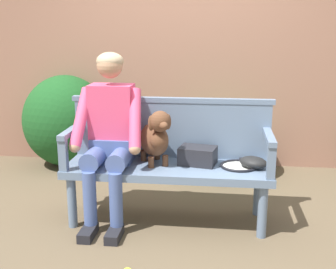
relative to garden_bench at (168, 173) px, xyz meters
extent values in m
plane|color=brown|center=(0.00, 0.00, -0.40)|extent=(40.00, 40.00, 0.00)
cube|color=#936651|center=(0.00, 1.69, 0.64)|extent=(8.00, 0.30, 2.09)
ellipsoid|color=#337538|center=(0.43, 1.29, -0.11)|extent=(1.08, 0.99, 0.59)
ellipsoid|color=#194C1E|center=(-1.30, 1.32, 0.10)|extent=(0.94, 0.93, 1.01)
cube|color=slate|center=(0.00, 0.00, 0.03)|extent=(1.61, 0.53, 0.06)
cylinder|color=slate|center=(-0.72, -0.20, -0.20)|extent=(0.07, 0.07, 0.40)
cylinder|color=slate|center=(0.72, -0.20, -0.20)|extent=(0.07, 0.07, 0.40)
cylinder|color=slate|center=(-0.72, 0.20, -0.20)|extent=(0.07, 0.07, 0.40)
cylinder|color=slate|center=(0.72, 0.20, -0.20)|extent=(0.07, 0.07, 0.40)
cube|color=slate|center=(0.00, 0.23, 0.29)|extent=(1.61, 0.05, 0.46)
cube|color=slate|center=(0.00, 0.23, 0.54)|extent=(1.65, 0.06, 0.04)
cube|color=slate|center=(-0.76, -0.22, 0.18)|extent=(0.06, 0.06, 0.24)
cube|color=slate|center=(-0.76, 0.00, 0.32)|extent=(0.06, 0.53, 0.04)
cube|color=slate|center=(0.76, -0.22, 0.18)|extent=(0.06, 0.06, 0.24)
cube|color=slate|center=(0.76, 0.00, 0.32)|extent=(0.06, 0.53, 0.04)
cube|color=black|center=(-0.56, -0.36, -0.37)|extent=(0.10, 0.24, 0.07)
cylinder|color=#475B93|center=(-0.56, -0.28, -0.13)|extent=(0.10, 0.10, 0.41)
cylinder|color=#475B93|center=(-0.56, -0.12, 0.14)|extent=(0.15, 0.33, 0.15)
cube|color=black|center=(-0.36, -0.36, -0.37)|extent=(0.10, 0.24, 0.07)
cylinder|color=#475B93|center=(-0.36, -0.28, -0.13)|extent=(0.10, 0.10, 0.41)
cylinder|color=#475B93|center=(-0.36, -0.12, 0.14)|extent=(0.15, 0.33, 0.15)
cube|color=#475B93|center=(-0.46, 0.05, 0.16)|extent=(0.32, 0.24, 0.20)
cube|color=#E04770|center=(-0.46, 0.07, 0.42)|extent=(0.34, 0.22, 0.52)
cylinder|color=#E04770|center=(-0.67, -0.06, 0.44)|extent=(0.14, 0.34, 0.45)
sphere|color=tan|center=(-0.69, -0.18, 0.24)|extent=(0.09, 0.09, 0.09)
cylinder|color=#E04770|center=(-0.25, -0.06, 0.44)|extent=(0.14, 0.34, 0.45)
sphere|color=tan|center=(-0.23, -0.18, 0.24)|extent=(0.09, 0.09, 0.09)
sphere|color=tan|center=(-0.46, 0.05, 0.83)|extent=(0.20, 0.20, 0.20)
ellipsoid|color=tan|center=(-0.46, 0.06, 0.86)|extent=(0.21, 0.21, 0.14)
cylinder|color=brown|center=(-0.12, -0.07, 0.10)|extent=(0.05, 0.05, 0.09)
cylinder|color=brown|center=(-0.02, -0.01, 0.10)|extent=(0.05, 0.05, 0.09)
cylinder|color=brown|center=(-0.21, 0.10, 0.10)|extent=(0.05, 0.05, 0.09)
cylinder|color=brown|center=(-0.11, 0.16, 0.10)|extent=(0.05, 0.05, 0.09)
ellipsoid|color=brown|center=(-0.12, 0.04, 0.26)|extent=(0.34, 0.38, 0.26)
sphere|color=brown|center=(-0.06, -0.06, 0.28)|extent=(0.15, 0.15, 0.15)
sphere|color=brown|center=(-0.05, -0.08, 0.43)|extent=(0.16, 0.16, 0.16)
ellipsoid|color=brown|center=(-0.02, -0.15, 0.42)|extent=(0.10, 0.11, 0.06)
ellipsoid|color=brown|center=(-0.11, -0.11, 0.42)|extent=(0.06, 0.06, 0.12)
ellipsoid|color=brown|center=(0.01, -0.04, 0.42)|extent=(0.06, 0.06, 0.12)
sphere|color=brown|center=(-0.19, 0.18, 0.31)|extent=(0.07, 0.07, 0.07)
torus|color=black|center=(0.55, 0.03, 0.07)|extent=(0.34, 0.34, 0.02)
cylinder|color=silver|center=(0.55, 0.03, 0.06)|extent=(0.25, 0.25, 0.00)
cube|color=black|center=(0.58, 0.19, 0.08)|extent=(0.05, 0.08, 0.02)
cylinder|color=black|center=(0.60, 0.33, 0.08)|extent=(0.07, 0.22, 0.03)
ellipsoid|color=black|center=(0.66, 0.02, 0.11)|extent=(0.28, 0.27, 0.09)
cube|color=#232328|center=(0.23, 0.06, 0.13)|extent=(0.31, 0.25, 0.14)
camera|label=1|loc=(0.39, -3.25, 1.13)|focal=46.81mm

